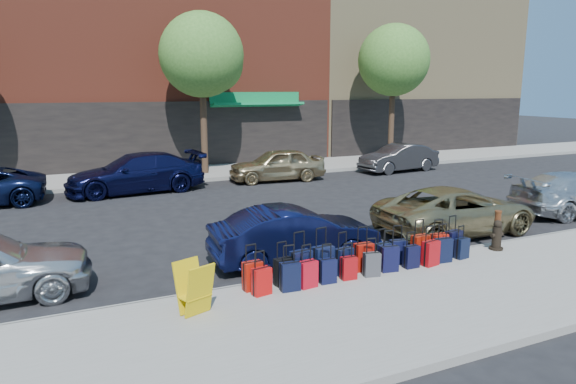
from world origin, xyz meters
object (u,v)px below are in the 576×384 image
fire_hydrant (497,236)px  car_far_1 (136,173)px  bollard (497,228)px  car_near_2 (456,210)px  car_near_1 (295,235)px  suitcase_front_5 (363,257)px  tree_center (205,57)px  car_far_3 (399,158)px  tree_right (396,62)px  display_rack (194,289)px  car_far_2 (277,165)px

fire_hydrant → car_far_1: car_far_1 is taller
bollard → car_near_2: bearing=79.7°
fire_hydrant → car_far_1: (-6.81, 11.76, 0.28)m
car_near_2 → car_far_1: car_far_1 is taller
car_near_1 → car_far_1: bearing=15.6°
suitcase_front_5 → car_far_1: 12.03m
tree_center → fire_hydrant: size_ratio=9.84×
bollard → car_far_3: 12.84m
tree_right → bollard: size_ratio=7.91×
tree_right → fire_hydrant: tree_right is taller
display_rack → car_near_1: car_near_1 is taller
fire_hydrant → car_near_2: bearing=73.4°
bollard → display_rack: size_ratio=0.99×
bollard → car_near_2: car_near_2 is taller
fire_hydrant → car_near_1: 4.97m
tree_right → car_near_2: bearing=-118.9°
suitcase_front_5 → fire_hydrant: size_ratio=1.31×
display_rack → car_far_3: car_far_3 is taller
car_far_2 → fire_hydrant: bearing=9.1°
tree_right → car_far_1: bearing=-169.4°
tree_center → tree_right: (10.50, 0.00, 0.00)m
bollard → display_rack: display_rack is taller
tree_center → bollard: size_ratio=7.91×
tree_right → suitcase_front_5: size_ratio=7.52×
bollard → suitcase_front_5: bearing=-179.2°
tree_center → car_far_3: size_ratio=1.77×
tree_center → fire_hydrant: tree_center is taller
car_near_2 → car_far_2: bearing=6.9°
tree_right → car_far_1: size_ratio=1.37×
tree_right → display_rack: (-15.03, -14.91, -4.80)m
car_far_1 → display_rack: bearing=-8.2°
car_near_2 → car_far_1: bearing=36.5°
tree_center → car_near_2: tree_center is taller
tree_right → suitcase_front_5: (-11.15, -14.30, -4.96)m
bollard → car_near_1: bearing=163.5°
tree_right → car_far_2: tree_right is taller
fire_hydrant → bollard: 0.28m
fire_hydrant → car_far_3: bearing=61.5°
tree_center → display_rack: (-4.53, -14.91, -4.80)m
bollard → fire_hydrant: bearing=-135.0°
fire_hydrant → car_near_1: size_ratio=0.19×
car_near_1 → car_near_2: size_ratio=0.84×
fire_hydrant → car_far_1: 13.59m
car_far_1 → car_far_3: bearing=85.5°
tree_center → display_rack: size_ratio=7.85×
fire_hydrant → car_far_1: bearing=117.8°
display_rack → car_far_1: (0.84, 12.26, 0.16)m
bollard → car_far_1: 13.53m
car_near_2 → car_far_1: (-7.31, 9.80, 0.11)m
suitcase_front_5 → car_near_1: 1.77m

